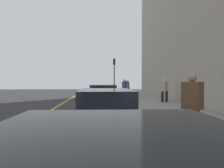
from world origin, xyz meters
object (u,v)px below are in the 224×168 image
at_px(parked_car_silver, 105,113).
at_px(pedestrian_brown_coat, 192,105).
at_px(rolling_suitcase, 125,95).
at_px(pedestrian_blue_coat, 124,88).
at_px(parked_car_green, 103,96).
at_px(pedestrian_black_coat, 128,86).
at_px(pedestrian_tan_coat, 165,90).
at_px(traffic_light_pole, 114,70).
at_px(pedestrian_grey_coat, 127,87).

relative_size(parked_car_silver, pedestrian_brown_coat, 2.41).
xyz_separation_m(pedestrian_brown_coat, rolling_suitcase, (13.88, 0.30, -0.73)).
height_order(pedestrian_blue_coat, rolling_suitcase, pedestrian_blue_coat).
bearing_deg(parked_car_green, pedestrian_brown_coat, -162.95).
relative_size(pedestrian_brown_coat, pedestrian_black_coat, 1.12).
height_order(pedestrian_tan_coat, traffic_light_pole, traffic_light_pole).
bearing_deg(rolling_suitcase, pedestrian_black_coat, -9.98).
bearing_deg(pedestrian_black_coat, pedestrian_brown_coat, 177.80).
bearing_deg(pedestrian_tan_coat, pedestrian_brown_coat, 166.85).
bearing_deg(traffic_light_pole, parked_car_green, 172.84).
xyz_separation_m(parked_car_silver, pedestrian_black_coat, (18.88, -3.12, 0.28)).
relative_size(pedestrian_blue_coat, pedestrian_black_coat, 1.06).
bearing_deg(rolling_suitcase, pedestrian_tan_coat, -147.76).
relative_size(pedestrian_tan_coat, rolling_suitcase, 2.03).
xyz_separation_m(parked_car_green, pedestrian_black_coat, (12.13, -3.16, 0.28)).
xyz_separation_m(pedestrian_black_coat, rolling_suitcase, (-6.04, 1.06, -0.63)).
bearing_deg(pedestrian_tan_coat, pedestrian_grey_coat, 17.81).
relative_size(pedestrian_blue_coat, rolling_suitcase, 2.05).
relative_size(pedestrian_tan_coat, pedestrian_brown_coat, 0.94).
relative_size(pedestrian_grey_coat, pedestrian_tan_coat, 0.95).
relative_size(parked_car_green, pedestrian_tan_coat, 2.42).
bearing_deg(parked_car_green, pedestrian_tan_coat, -66.92).
bearing_deg(parked_car_green, pedestrian_black_coat, -14.58).
distance_m(pedestrian_brown_coat, rolling_suitcase, 13.90).
bearing_deg(pedestrian_black_coat, pedestrian_grey_coat, 171.58).
bearing_deg(pedestrian_blue_coat, traffic_light_pole, 8.00).
height_order(parked_car_silver, traffic_light_pole, traffic_light_pole).
bearing_deg(pedestrian_tan_coat, parked_car_green, 113.08).
relative_size(pedestrian_grey_coat, rolling_suitcase, 1.93).
height_order(pedestrian_black_coat, rolling_suitcase, pedestrian_black_coat).
bearing_deg(pedestrian_grey_coat, pedestrian_brown_coat, 179.23).
distance_m(pedestrian_brown_coat, pedestrian_black_coat, 19.93).
bearing_deg(pedestrian_grey_coat, rolling_suitcase, 167.58).
bearing_deg(parked_car_silver, pedestrian_blue_coat, -8.96).
relative_size(parked_car_green, pedestrian_brown_coat, 2.29).
distance_m(parked_car_silver, pedestrian_brown_coat, 2.60).
xyz_separation_m(parked_car_silver, pedestrian_brown_coat, (-1.04, -2.35, 0.38)).
bearing_deg(pedestrian_brown_coat, pedestrian_grey_coat, -0.77).
bearing_deg(parked_car_silver, parked_car_green, 0.34).
xyz_separation_m(pedestrian_grey_coat, pedestrian_black_coat, (3.70, -0.55, 0.00)).
distance_m(pedestrian_grey_coat, pedestrian_brown_coat, 16.22).
bearing_deg(rolling_suitcase, parked_car_silver, 170.92).
bearing_deg(pedestrian_blue_coat, parked_car_green, 161.83).
relative_size(pedestrian_blue_coat, pedestrian_brown_coat, 0.95).
xyz_separation_m(pedestrian_black_coat, traffic_light_pole, (-0.72, 1.72, 1.99)).
xyz_separation_m(parked_car_silver, rolling_suitcase, (12.83, -2.05, -0.36)).
xyz_separation_m(parked_car_green, pedestrian_brown_coat, (-7.79, -2.39, 0.38)).
xyz_separation_m(pedestrian_tan_coat, rolling_suitcase, (4.09, 2.58, -0.68)).
height_order(pedestrian_brown_coat, pedestrian_black_coat, pedestrian_brown_coat).
distance_m(pedestrian_grey_coat, pedestrian_tan_coat, 6.76).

